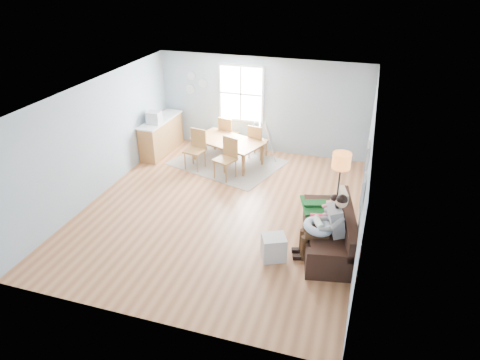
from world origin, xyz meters
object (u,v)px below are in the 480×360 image
(counter, at_px, (162,135))
(monitor, at_px, (154,117))
(sofa, at_px, (331,234))
(toddler, at_px, (328,210))
(chair_ne, at_px, (256,140))
(chair_nw, at_px, (227,132))
(chair_se, at_px, (227,155))
(storage_cube, at_px, (273,247))
(chair_sw, at_px, (196,146))
(dining_table, at_px, (227,152))
(floor_lamp, at_px, (341,168))
(baby_swing, at_px, (260,141))
(father, at_px, (327,224))

(counter, xyz_separation_m, monitor, (0.00, -0.34, 0.66))
(sofa, bearing_deg, toddler, 121.85)
(toddler, distance_m, counter, 5.94)
(monitor, bearing_deg, chair_ne, 14.28)
(chair_nw, bearing_deg, sofa, -48.39)
(toddler, height_order, chair_se, toddler)
(storage_cube, distance_m, counter, 5.74)
(storage_cube, height_order, chair_sw, chair_sw)
(chair_ne, bearing_deg, dining_table, -143.95)
(floor_lamp, relative_size, counter, 0.98)
(chair_nw, bearing_deg, toddler, -47.98)
(dining_table, xyz_separation_m, baby_swing, (0.72, 0.75, 0.10))
(storage_cube, xyz_separation_m, monitor, (-4.22, 3.54, 0.93))
(toddler, height_order, baby_swing, toddler)
(chair_se, bearing_deg, chair_ne, 72.49)
(sofa, height_order, baby_swing, baby_swing)
(chair_sw, bearing_deg, father, -37.38)
(father, distance_m, chair_ne, 4.57)
(counter, bearing_deg, dining_table, -4.20)
(counter, relative_size, monitor, 4.82)
(toddler, bearing_deg, counter, 149.22)
(father, bearing_deg, monitor, 148.13)
(sofa, height_order, storage_cube, sofa)
(toddler, relative_size, storage_cube, 1.57)
(dining_table, xyz_separation_m, chair_se, (0.28, -0.80, 0.29))
(storage_cube, distance_m, chair_se, 3.52)
(storage_cube, relative_size, chair_se, 0.52)
(father, height_order, counter, father)
(sofa, relative_size, counter, 1.21)
(chair_se, distance_m, chair_nw, 1.68)
(storage_cube, height_order, monitor, monitor)
(toddler, bearing_deg, dining_table, 136.62)
(chair_sw, distance_m, chair_ne, 1.70)
(dining_table, height_order, chair_nw, chair_nw)
(chair_nw, relative_size, monitor, 2.73)
(monitor, bearing_deg, dining_table, 5.41)
(father, bearing_deg, dining_table, 132.42)
(dining_table, height_order, counter, counter)
(father, relative_size, floor_lamp, 0.76)
(father, relative_size, storage_cube, 2.42)
(dining_table, distance_m, chair_se, 0.89)
(floor_lamp, height_order, chair_nw, floor_lamp)
(chair_sw, xyz_separation_m, baby_swing, (1.41, 1.24, -0.18))
(storage_cube, bearing_deg, toddler, 43.90)
(chair_sw, height_order, baby_swing, chair_sw)
(sofa, bearing_deg, counter, 148.31)
(chair_sw, distance_m, counter, 1.50)
(toddler, xyz_separation_m, baby_swing, (-2.34, 3.64, -0.29))
(floor_lamp, distance_m, chair_nw, 4.83)
(toddler, distance_m, dining_table, 4.22)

